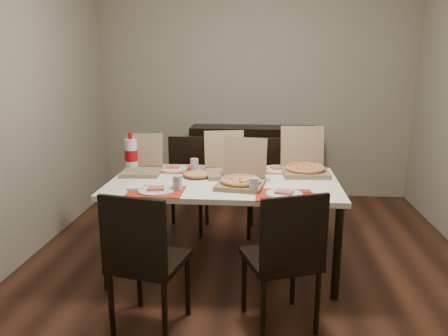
% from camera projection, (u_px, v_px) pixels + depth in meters
% --- Properties ---
extents(ground, '(3.80, 4.00, 0.02)m').
position_uv_depth(ground, '(247.00, 264.00, 3.72)').
color(ground, '#412114').
rests_on(ground, ground).
extents(room_walls, '(3.84, 4.02, 2.62)m').
position_uv_depth(room_walls, '(252.00, 53.00, 3.72)').
color(room_walls, gray).
rests_on(room_walls, ground).
extents(sideboard, '(1.50, 0.40, 0.90)m').
position_uv_depth(sideboard, '(253.00, 163.00, 5.33)').
color(sideboard, black).
rests_on(sideboard, ground).
extents(dining_table, '(1.80, 1.00, 0.75)m').
position_uv_depth(dining_table, '(224.00, 188.00, 3.49)').
color(dining_table, white).
rests_on(dining_table, ground).
extents(chair_near_left, '(0.50, 0.50, 0.93)m').
position_uv_depth(chair_near_left, '(144.00, 257.00, 2.66)').
color(chair_near_left, black).
rests_on(chair_near_left, ground).
extents(chair_near_right, '(0.54, 0.54, 0.93)m').
position_uv_depth(chair_near_right, '(285.00, 255.00, 2.69)').
color(chair_near_right, black).
rests_on(chair_near_right, ground).
extents(chair_far_left, '(0.44, 0.44, 0.93)m').
position_uv_depth(chair_far_left, '(187.00, 180.00, 4.37)').
color(chair_far_left, black).
rests_on(chair_far_left, ground).
extents(chair_far_right, '(0.43, 0.43, 0.93)m').
position_uv_depth(chair_far_right, '(269.00, 182.00, 4.30)').
color(chair_far_right, black).
rests_on(chair_far_right, ground).
extents(setting_near_left, '(0.43, 0.30, 0.11)m').
position_uv_depth(setting_near_left, '(159.00, 188.00, 3.18)').
color(setting_near_left, red).
rests_on(setting_near_left, dining_table).
extents(setting_near_right, '(0.47, 0.30, 0.11)m').
position_uv_depth(setting_near_right, '(276.00, 192.00, 3.10)').
color(setting_near_right, red).
rests_on(setting_near_right, dining_table).
extents(setting_far_left, '(0.46, 0.30, 0.11)m').
position_uv_depth(setting_far_left, '(176.00, 167.00, 3.80)').
color(setting_far_left, red).
rests_on(setting_far_left, dining_table).
extents(setting_far_right, '(0.49, 0.30, 0.11)m').
position_uv_depth(setting_far_right, '(275.00, 168.00, 3.77)').
color(setting_far_right, red).
rests_on(setting_far_right, dining_table).
extents(napkin_loose, '(0.16, 0.16, 0.02)m').
position_uv_depth(napkin_loose, '(235.00, 181.00, 3.42)').
color(napkin_loose, white).
rests_on(napkin_loose, dining_table).
extents(pizza_box_center, '(0.39, 0.43, 0.34)m').
position_uv_depth(pizza_box_center, '(241.00, 179.00, 3.31)').
color(pizza_box_center, '#7C6347').
rests_on(pizza_box_center, dining_table).
extents(pizza_box_right, '(0.40, 0.44, 0.38)m').
position_uv_depth(pizza_box_right, '(304.00, 166.00, 3.68)').
color(pizza_box_right, '#7C6347').
rests_on(pizza_box_right, dining_table).
extents(pizza_box_left, '(0.34, 0.37, 0.32)m').
position_uv_depth(pizza_box_left, '(143.00, 166.00, 3.69)').
color(pizza_box_left, '#7C6347').
rests_on(pizza_box_left, dining_table).
extents(pizza_box_extra, '(0.42, 0.45, 0.34)m').
position_uv_depth(pizza_box_extra, '(226.00, 167.00, 3.65)').
color(pizza_box_extra, '#7C6347').
rests_on(pizza_box_extra, dining_table).
extents(faina_plate, '(0.24, 0.24, 0.03)m').
position_uv_depth(faina_plate, '(197.00, 175.00, 3.57)').
color(faina_plate, black).
rests_on(faina_plate, dining_table).
extents(dip_bowl, '(0.11, 0.11, 0.03)m').
position_uv_depth(dip_bowl, '(230.00, 174.00, 3.62)').
color(dip_bowl, white).
rests_on(dip_bowl, dining_table).
extents(soda_bottle, '(0.11, 0.11, 0.33)m').
position_uv_depth(soda_bottle, '(131.00, 155.00, 3.75)').
color(soda_bottle, silver).
rests_on(soda_bottle, dining_table).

